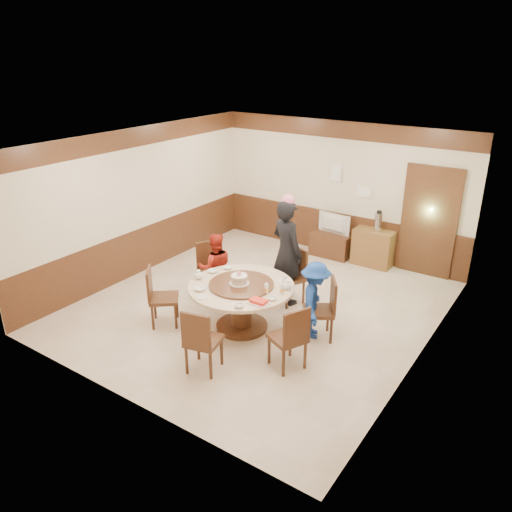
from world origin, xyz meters
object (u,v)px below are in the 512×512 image
Objects in this scene: person_standing at (287,252)px; side_cabinet at (373,248)px; tv_stand at (331,245)px; person_red at (216,267)px; person_blue at (315,300)px; banquet_table at (242,298)px; television at (332,224)px; thermos at (378,222)px; shrimp_platter at (259,302)px; birthday_cake at (239,279)px.

person_standing is 2.30× the size of side_cabinet.
person_standing is 2.16× the size of tv_stand.
person_blue is at bearing 132.83° from person_red.
person_blue is at bearing 22.66° from banquet_table.
television is (-1.22, 3.06, 0.10)m from person_blue.
person_standing is at bearing -107.05° from thermos.
shrimp_platter is 3.89m from thermos.
shrimp_platter is (0.55, -0.34, 0.24)m from banquet_table.
banquet_table is 0.89× the size of person_standing.
tv_stand is 1.06× the size of side_cabinet.
person_blue is 3.21× the size of thermos.
shrimp_platter is at bearing -79.30° from tv_stand.
thermos is at bearing 77.14° from banquet_table.
thermos is at bearing -88.00° from person_standing.
tv_stand is at bearing 92.33° from birthday_cake.
television is at bearing -2.75° from person_blue.
banquet_table is at bearing 98.05° from television.
banquet_table is at bearing 31.55° from birthday_cake.
person_blue reaches higher than birthday_cake.
television reaches higher than shrimp_platter.
person_standing reaches higher than birthday_cake.
tv_stand is at bearing 92.81° from banquet_table.
person_blue is 3.32m from tv_stand.
banquet_table reaches higher than side_cabinet.
person_red is 3.99× the size of birthday_cake.
birthday_cake reaches higher than shrimp_platter.
tv_stand is 0.46m from television.
tv_stand is at bearing 100.70° from shrimp_platter.
person_standing is 1.26m from person_blue.
side_cabinet is (0.77, 3.55, -0.48)m from birthday_cake.
person_blue is (0.96, -0.76, -0.31)m from person_standing.
side_cabinet is (-0.30, 3.09, -0.24)m from person_blue.
thermos is (0.72, 2.33, 0.02)m from person_standing.
tv_stand is at bearing -2.75° from person_blue.
thermos reaches higher than shrimp_platter.
birthday_cake is at bearing 97.57° from television.
person_red is 3.48m from thermos.
birthday_cake is 1.03× the size of shrimp_platter.
shrimp_platter is 0.41× the size of television.
person_red is at bearing -120.29° from thermos.
television is at bearing -64.45° from person_standing.
banquet_table is at bearing 105.98° from person_red.
banquet_table reaches higher than tv_stand.
television is (0.00, 0.00, 0.46)m from tv_stand.
television is 0.98m from side_cabinet.
birthday_cake is (0.91, -0.55, 0.23)m from person_red.
thermos reaches higher than tv_stand.
side_cabinet is 0.57m from thermos.
thermos is at bearing -173.00° from television.
person_standing is 6.13× the size of shrimp_platter.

